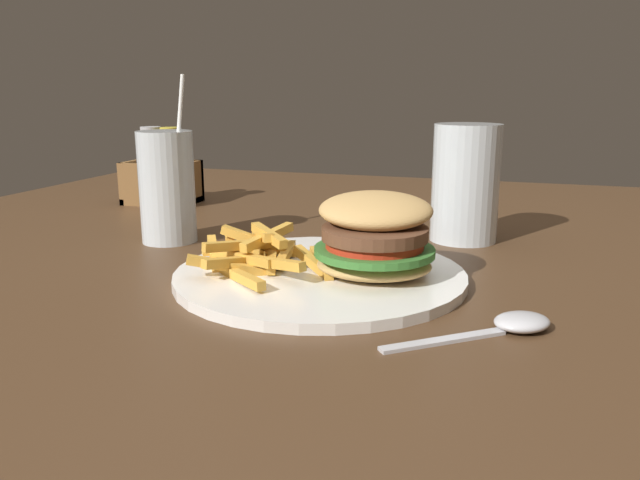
{
  "coord_description": "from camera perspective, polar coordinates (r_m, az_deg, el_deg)",
  "views": [
    {
      "loc": [
        0.24,
        -0.68,
        0.95
      ],
      "look_at": [
        0.06,
        -0.11,
        0.8
      ],
      "focal_mm": 35.0,
      "sensor_mm": 36.0,
      "label": 1
    }
  ],
  "objects": [
    {
      "name": "dining_table",
      "position": [
        0.77,
        -1.68,
        -6.86
      ],
      "size": [
        1.26,
        1.29,
        0.76
      ],
      "color": "#4C331E",
      "rests_on": "ground_plane"
    },
    {
      "name": "condiment_caddy",
      "position": [
        1.07,
        -14.23,
        5.67
      ],
      "size": [
        0.11,
        0.08,
        0.13
      ],
      "color": "brown",
      "rests_on": "dining_table"
    },
    {
      "name": "beer_glass",
      "position": [
        0.8,
        13.14,
        4.78
      ],
      "size": [
        0.08,
        0.08,
        0.15
      ],
      "color": "silver",
      "rests_on": "dining_table"
    },
    {
      "name": "spoon",
      "position": [
        0.52,
        17.21,
        -7.35
      ],
      "size": [
        0.13,
        0.11,
        0.01
      ],
      "rotation": [
        0.0,
        0.0,
        0.67
      ],
      "color": "silver",
      "rests_on": "dining_table"
    },
    {
      "name": "juice_glass",
      "position": [
        0.79,
        -13.79,
        4.39
      ],
      "size": [
        0.07,
        0.07,
        0.2
      ],
      "color": "silver",
      "rests_on": "dining_table"
    },
    {
      "name": "meal_plate_near",
      "position": [
        0.62,
        1.85,
        -1.54
      ],
      "size": [
        0.29,
        0.29,
        0.09
      ],
      "color": "white",
      "rests_on": "dining_table"
    }
  ]
}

